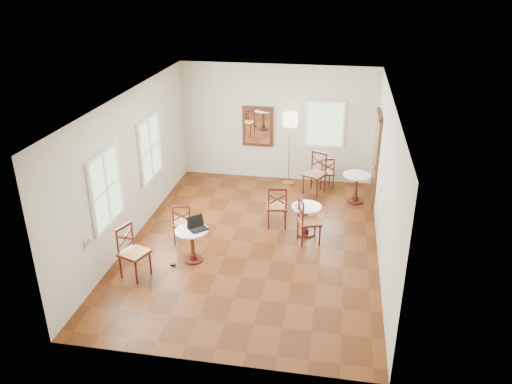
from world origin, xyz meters
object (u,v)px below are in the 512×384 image
laptop (197,226)px  cafe_table_near (192,242)px  floor_lamp (290,125)px  navy_mug (188,226)px  chair_near_b (133,252)px  chair_mid_b (308,221)px  power_adapter (173,265)px  cafe_table_back (356,185)px  chair_near_a (183,222)px  chair_mid_a (277,206)px  mouse (191,228)px  chair_back_b (315,173)px  chair_back_a (326,172)px  cafe_table_mid (306,217)px  water_glass (197,231)px

laptop → cafe_table_near: bearing=176.9°
floor_lamp → navy_mug: 4.33m
chair_near_b → laptop: bearing=-32.4°
chair_mid_b → power_adapter: bearing=100.0°
cafe_table_back → power_adapter: bearing=-134.5°
chair_mid_b → power_adapter: chair_mid_b is taller
chair_near_b → laptop: 1.27m
cafe_table_near → cafe_table_back: (3.09, 3.22, 0.02)m
chair_near_b → navy_mug: 1.13m
chair_mid_b → power_adapter: 2.81m
cafe_table_back → floor_lamp: (-1.71, 0.82, 1.16)m
cafe_table_near → laptop: size_ratio=1.56×
cafe_table_near → laptop: laptop is taller
chair_near_a → floor_lamp: size_ratio=0.47×
cafe_table_near → cafe_table_back: bearing=46.1°
chair_mid_a → power_adapter: chair_mid_a is taller
cafe_table_near → mouse: bearing=117.3°
chair_near_a → chair_back_b: bearing=-142.1°
chair_back_b → mouse: bearing=-94.4°
chair_near_b → floor_lamp: floor_lamp is taller
chair_near_b → power_adapter: size_ratio=10.85×
chair_near_a → power_adapter: chair_near_a is taller
mouse → power_adapter: bearing=-156.0°
cafe_table_near → mouse: 0.28m
cafe_table_back → chair_near_a: 4.31m
floor_lamp → chair_mid_a: bearing=-89.7°
chair_mid_a → chair_back_b: chair_back_b is taller
mouse → cafe_table_near: bearing=-85.5°
chair_near_b → chair_back_b: (2.99, 4.26, 0.02)m
cafe_table_near → chair_mid_b: (2.11, 1.09, 0.07)m
chair_back_a → chair_near_b: bearing=36.8°
cafe_table_near → chair_back_a: 4.58m
cafe_table_back → chair_back_b: chair_back_b is taller
cafe_table_near → chair_back_a: (2.34, 3.94, 0.00)m
chair_mid_a → cafe_table_near: bearing=41.0°
chair_near_a → laptop: (0.49, -0.62, 0.29)m
cafe_table_mid → chair_back_a: chair_back_a is taller
floor_lamp → mouse: floor_lamp is taller
chair_near_b → chair_back_b: bearing=-14.6°
chair_back_a → water_glass: size_ratio=8.73×
mouse → power_adapter: mouse is taller
chair_back_b → chair_near_b: bearing=-98.5°
cafe_table_mid → laptop: laptop is taller
chair_near_a → chair_back_a: chair_near_a is taller
cafe_table_mid → chair_back_a: size_ratio=0.79×
cafe_table_mid → power_adapter: 2.92m
laptop → navy_mug: (-0.17, -0.01, -0.01)m
chair_back_a → power_adapter: bearing=39.5°
chair_mid_b → water_glass: 2.31m
chair_back_b → mouse: 4.12m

